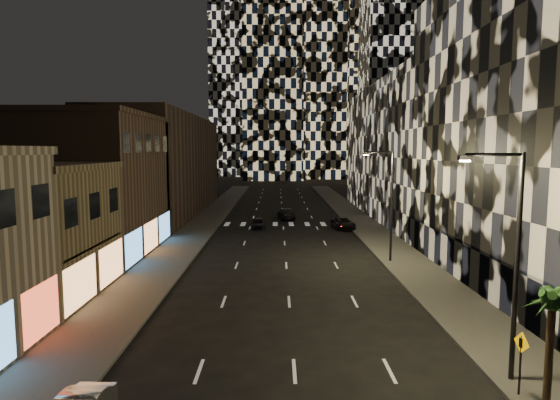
{
  "coord_description": "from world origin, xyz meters",
  "views": [
    {
      "loc": [
        -0.7,
        -7.71,
        9.23
      ],
      "look_at": [
        -0.54,
        22.32,
        6.0
      ],
      "focal_mm": 30.0,
      "sensor_mm": 36.0,
      "label": 1
    }
  ],
  "objects_px": {
    "streetlight_near": "(511,251)",
    "palm_tree": "(552,309)",
    "car_dark_oncoming": "(286,213)",
    "car_dark_rightlane": "(343,223)",
    "ped_sign": "(521,353)",
    "streetlight_far": "(389,198)",
    "car_dark_midlane": "(258,223)"
  },
  "relations": [
    {
      "from": "car_dark_oncoming",
      "to": "streetlight_far",
      "type": "bearing_deg",
      "value": 101.55
    },
    {
      "from": "car_dark_oncoming",
      "to": "car_dark_midlane",
      "type": "bearing_deg",
      "value": 59.08
    },
    {
      "from": "ped_sign",
      "to": "car_dark_oncoming",
      "type": "bearing_deg",
      "value": 90.68
    },
    {
      "from": "car_dark_oncoming",
      "to": "ped_sign",
      "type": "bearing_deg",
      "value": 93.44
    },
    {
      "from": "palm_tree",
      "to": "streetlight_far",
      "type": "bearing_deg",
      "value": 91.7
    },
    {
      "from": "car_dark_oncoming",
      "to": "palm_tree",
      "type": "height_order",
      "value": "palm_tree"
    },
    {
      "from": "streetlight_far",
      "to": "car_dark_oncoming",
      "type": "height_order",
      "value": "streetlight_far"
    },
    {
      "from": "car_dark_oncoming",
      "to": "ped_sign",
      "type": "xyz_separation_m",
      "value": [
        7.8,
        -45.66,
        1.02
      ]
    },
    {
      "from": "streetlight_near",
      "to": "car_dark_rightlane",
      "type": "distance_m",
      "value": 36.75
    },
    {
      "from": "streetlight_near",
      "to": "palm_tree",
      "type": "distance_m",
      "value": 2.54
    },
    {
      "from": "car_dark_midlane",
      "to": "car_dark_rightlane",
      "type": "relative_size",
      "value": 0.78
    },
    {
      "from": "ped_sign",
      "to": "palm_tree",
      "type": "distance_m",
      "value": 2.1
    },
    {
      "from": "car_dark_midlane",
      "to": "car_dark_rightlane",
      "type": "distance_m",
      "value": 9.99
    },
    {
      "from": "streetlight_far",
      "to": "palm_tree",
      "type": "height_order",
      "value": "streetlight_far"
    },
    {
      "from": "car_dark_rightlane",
      "to": "ped_sign",
      "type": "distance_m",
      "value": 37.66
    },
    {
      "from": "streetlight_far",
      "to": "palm_tree",
      "type": "bearing_deg",
      "value": -88.3
    },
    {
      "from": "car_dark_oncoming",
      "to": "palm_tree",
      "type": "xyz_separation_m",
      "value": [
        8.5,
        -46.23,
        2.92
      ]
    },
    {
      "from": "palm_tree",
      "to": "car_dark_oncoming",
      "type": "bearing_deg",
      "value": 100.42
    },
    {
      "from": "streetlight_near",
      "to": "car_dark_rightlane",
      "type": "bearing_deg",
      "value": 92.13
    },
    {
      "from": "streetlight_near",
      "to": "car_dark_rightlane",
      "type": "xyz_separation_m",
      "value": [
        -1.35,
        36.42,
        -4.7
      ]
    },
    {
      "from": "streetlight_near",
      "to": "car_dark_oncoming",
      "type": "xyz_separation_m",
      "value": [
        -7.85,
        44.46,
        -4.62
      ]
    },
    {
      "from": "car_dark_rightlane",
      "to": "ped_sign",
      "type": "xyz_separation_m",
      "value": [
        1.3,
        -37.62,
        1.1
      ]
    },
    {
      "from": "car_dark_oncoming",
      "to": "car_dark_rightlane",
      "type": "xyz_separation_m",
      "value": [
        6.5,
        -8.04,
        -0.08
      ]
    },
    {
      "from": "car_dark_rightlane",
      "to": "ped_sign",
      "type": "relative_size",
      "value": 1.95
    },
    {
      "from": "ped_sign",
      "to": "streetlight_far",
      "type": "bearing_deg",
      "value": 80.83
    },
    {
      "from": "ped_sign",
      "to": "palm_tree",
      "type": "relative_size",
      "value": 0.57
    },
    {
      "from": "car_dark_midlane",
      "to": "car_dark_rightlane",
      "type": "height_order",
      "value": "car_dark_rightlane"
    },
    {
      "from": "car_dark_midlane",
      "to": "palm_tree",
      "type": "bearing_deg",
      "value": -72.41
    },
    {
      "from": "car_dark_rightlane",
      "to": "streetlight_far",
      "type": "bearing_deg",
      "value": -90.98
    },
    {
      "from": "streetlight_far",
      "to": "ped_sign",
      "type": "xyz_separation_m",
      "value": [
        -0.06,
        -21.2,
        -3.6
      ]
    },
    {
      "from": "car_dark_oncoming",
      "to": "car_dark_rightlane",
      "type": "height_order",
      "value": "car_dark_oncoming"
    },
    {
      "from": "car_dark_oncoming",
      "to": "ped_sign",
      "type": "distance_m",
      "value": 46.33
    }
  ]
}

